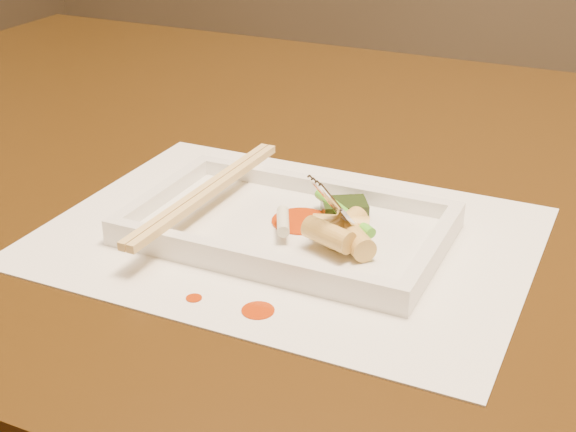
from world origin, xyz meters
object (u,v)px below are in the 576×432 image
at_px(table, 308,244).
at_px(placemat, 288,236).
at_px(chopstick_a, 202,191).
at_px(plate_base, 288,231).
at_px(fork, 379,150).

height_order(table, placemat, placemat).
relative_size(table, chopstick_a, 6.05).
distance_m(table, chopstick_a, 0.21).
relative_size(placemat, plate_base, 1.54).
relative_size(plate_base, chopstick_a, 1.12).
height_order(table, fork, fork).
relative_size(table, fork, 10.00).
xyz_separation_m(table, fork, (0.12, -0.15, 0.18)).
bearing_deg(placemat, chopstick_a, 180.00).
xyz_separation_m(placemat, plate_base, (-0.00, 0.00, 0.00)).
distance_m(plate_base, chopstick_a, 0.08).
bearing_deg(fork, table, 129.57).
height_order(placemat, fork, fork).
relative_size(plate_base, fork, 1.86).
height_order(table, plate_base, plate_base).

